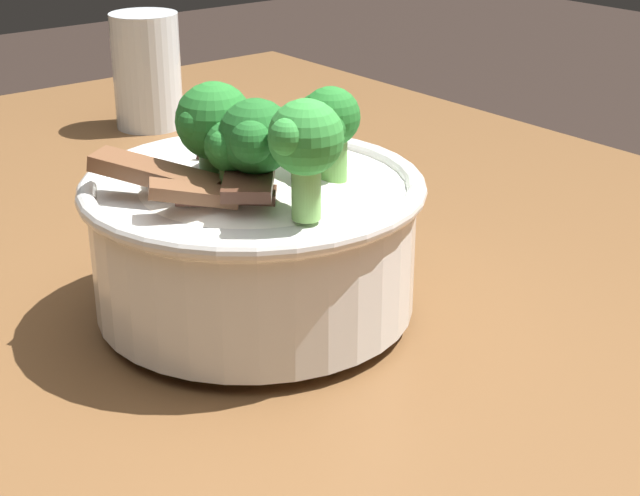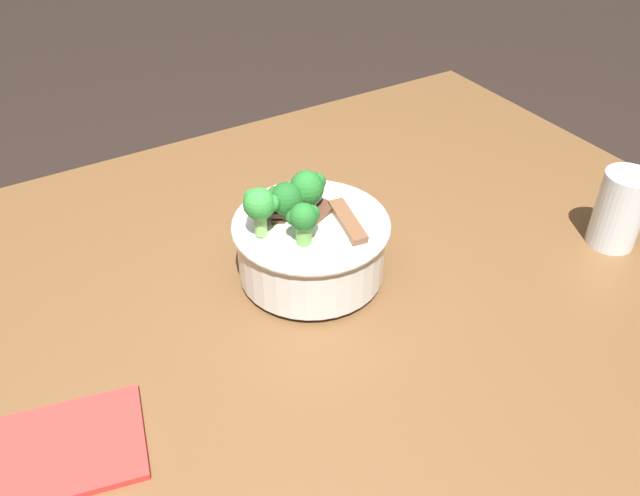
# 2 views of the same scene
# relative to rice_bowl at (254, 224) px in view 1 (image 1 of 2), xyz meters

# --- Properties ---
(rice_bowl) EXTENTS (0.20, 0.20, 0.15)m
(rice_bowl) POSITION_rel_rice_bowl_xyz_m (0.00, 0.00, 0.00)
(rice_bowl) COLOR white
(rice_bowl) RESTS_ON dining_table
(drinking_glass) EXTENTS (0.07, 0.07, 0.11)m
(drinking_glass) POSITION_rel_rice_bowl_xyz_m (0.41, -0.16, -0.01)
(drinking_glass) COLOR white
(drinking_glass) RESTS_ON dining_table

